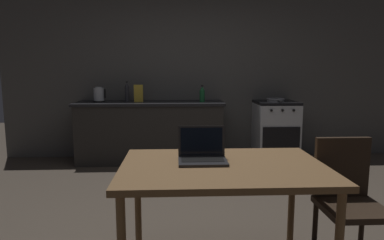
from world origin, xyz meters
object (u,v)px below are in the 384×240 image
at_px(stove_oven, 275,131).
at_px(bottle, 202,94).
at_px(cereal_box, 139,93).
at_px(bottle_b, 127,92).
at_px(frying_pan, 276,100).
at_px(chair, 347,195).
at_px(laptop, 202,155).
at_px(dining_table, 223,175).
at_px(electric_kettle, 99,95).

bearing_deg(stove_oven, bottle, -177.56).
distance_m(stove_oven, cereal_box, 2.13).
relative_size(bottle, bottle_b, 0.83).
relative_size(frying_pan, bottle_b, 1.50).
xyz_separation_m(chair, laptop, (-0.98, 0.06, 0.28)).
bearing_deg(laptop, dining_table, -43.69).
height_order(stove_oven, chair, chair).
relative_size(stove_oven, bottle, 3.65).
relative_size(stove_oven, frying_pan, 2.00).
bearing_deg(frying_pan, electric_kettle, 179.39).
distance_m(chair, bottle_b, 3.54).
xyz_separation_m(electric_kettle, bottle, (1.50, -0.05, 0.01)).
bearing_deg(stove_oven, cereal_box, 179.37).
bearing_deg(bottle_b, frying_pan, -2.79).
bearing_deg(chair, cereal_box, 132.71).
bearing_deg(electric_kettle, stove_oven, -0.05).
bearing_deg(chair, stove_oven, 95.35).
bearing_deg(bottle, stove_oven, 2.44).
distance_m(dining_table, chair, 0.87).
bearing_deg(stove_oven, bottle_b, 177.88).
distance_m(dining_table, electric_kettle, 3.24).
height_order(laptop, electric_kettle, electric_kettle).
bearing_deg(bottle, chair, -74.73).
relative_size(dining_table, bottle, 5.40).
bearing_deg(bottle, electric_kettle, 178.10).
relative_size(electric_kettle, cereal_box, 0.89).
distance_m(chair, electric_kettle, 3.70).
bearing_deg(dining_table, bottle_b, 109.07).
bearing_deg(cereal_box, laptop, -75.64).
distance_m(bottle, bottle_b, 1.12).
xyz_separation_m(frying_pan, cereal_box, (-2.03, 0.05, 0.10)).
xyz_separation_m(stove_oven, cereal_box, (-2.05, 0.02, 0.57)).
distance_m(chair, laptop, 1.02).
height_order(stove_oven, electric_kettle, electric_kettle).
relative_size(dining_table, electric_kettle, 5.98).
bearing_deg(bottle, laptop, -94.31).
height_order(chair, electric_kettle, electric_kettle).
bearing_deg(frying_pan, bottle, -178.83).
relative_size(chair, electric_kettle, 4.08).
bearing_deg(cereal_box, chair, -59.52).
height_order(dining_table, bottle, bottle).
bearing_deg(laptop, stove_oven, 54.62).
distance_m(frying_pan, bottle_b, 2.21).
bearing_deg(electric_kettle, bottle, -1.90).
xyz_separation_m(bottle, bottle_b, (-1.11, 0.13, 0.03)).
relative_size(chair, bottle, 3.68).
height_order(chair, cereal_box, cereal_box).
height_order(chair, frying_pan, frying_pan).
bearing_deg(bottle_b, chair, -57.54).
height_order(stove_oven, dining_table, stove_oven).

